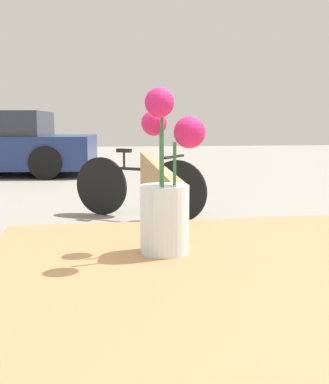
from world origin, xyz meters
The scene contains 4 objects.
table_front centered at (0.00, 0.00, 0.64)m, with size 0.93×0.90×0.74m.
flower_vase centered at (-0.09, 0.10, 0.85)m, with size 0.14×0.15×0.33m.
bench_near centered at (-0.09, 1.05, 0.45)m, with size 0.40×1.46×0.85m.
bicycle centered at (0.18, 4.16, 0.33)m, with size 1.31×0.91×0.74m.
Camera 1 is at (-0.23, -0.86, 1.01)m, focal length 45.00 mm.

